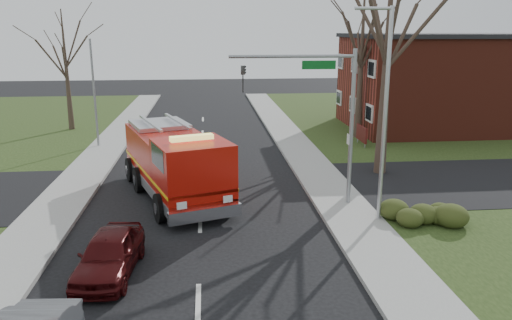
{
  "coord_description": "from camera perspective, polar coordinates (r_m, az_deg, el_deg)",
  "views": [
    {
      "loc": [
        0.39,
        -18.89,
        7.57
      ],
      "look_at": [
        2.48,
        2.19,
        2.0
      ],
      "focal_mm": 35.0,
      "sensor_mm": 36.0,
      "label": 1
    }
  ],
  "objects": [
    {
      "name": "ground",
      "position": [
        20.35,
        -6.39,
        -7.2
      ],
      "size": [
        120.0,
        120.0,
        0.0
      ],
      "primitive_type": "plane",
      "color": "black",
      "rests_on": "ground"
    },
    {
      "name": "fire_engine",
      "position": [
        23.12,
        -9.19,
        -0.52
      ],
      "size": [
        5.52,
        9.03,
        3.45
      ],
      "rotation": [
        0.0,
        0.0,
        0.33
      ],
      "color": "#AD1008",
      "rests_on": "ground"
    },
    {
      "name": "utility_pole_far",
      "position": [
        33.91,
        -17.99,
        7.13
      ],
      "size": [
        0.14,
        0.14,
        7.0
      ],
      "primitive_type": "cylinder",
      "color": "gray",
      "rests_on": "ground"
    },
    {
      "name": "streetlight_pole",
      "position": [
        19.81,
        14.41,
        5.51
      ],
      "size": [
        1.48,
        0.16,
        8.4
      ],
      "color": "#B7BABF",
      "rests_on": "ground"
    },
    {
      "name": "bare_tree_near",
      "position": [
        26.5,
        14.91,
        13.92
      ],
      "size": [
        6.0,
        6.0,
        12.0
      ],
      "color": "#35271F",
      "rests_on": "ground"
    },
    {
      "name": "health_center_sign",
      "position": [
        33.64,
        11.98,
        2.94
      ],
      "size": [
        0.12,
        2.0,
        1.4
      ],
      "color": "#4D1312",
      "rests_on": "ground"
    },
    {
      "name": "traffic_signal_mast",
      "position": [
        21.14,
        7.64,
        6.82
      ],
      "size": [
        5.29,
        0.18,
        6.8
      ],
      "color": "gray",
      "rests_on": "ground"
    },
    {
      "name": "bare_tree_left",
      "position": [
        40.3,
        -20.98,
        10.93
      ],
      "size": [
        4.5,
        4.5,
        9.0
      ],
      "color": "#35271F",
      "rests_on": "ground"
    },
    {
      "name": "hedge_corner",
      "position": [
        21.04,
        18.96,
        -5.5
      ],
      "size": [
        2.8,
        2.0,
        0.9
      ],
      "primitive_type": "ellipsoid",
      "color": "#2B3814",
      "rests_on": "lawn_right"
    },
    {
      "name": "sidewalk_right",
      "position": [
        21.13,
        10.76,
        -6.31
      ],
      "size": [
        2.4,
        80.0,
        0.15
      ],
      "primitive_type": "cube",
      "color": "gray",
      "rests_on": "ground"
    },
    {
      "name": "brick_building",
      "position": [
        41.5,
        21.26,
        8.34
      ],
      "size": [
        15.4,
        10.4,
        7.25
      ],
      "color": "maroon",
      "rests_on": "ground"
    },
    {
      "name": "parked_car_maroon",
      "position": [
        16.67,
        -16.42,
        -10.25
      ],
      "size": [
        2.01,
        4.22,
        1.39
      ],
      "primitive_type": "imported",
      "rotation": [
        0.0,
        0.0,
        -0.09
      ],
      "color": "#380909",
      "rests_on": "ground"
    },
    {
      "name": "bare_tree_far",
      "position": [
        35.52,
        12.03,
        12.67
      ],
      "size": [
        5.25,
        5.25,
        10.5
      ],
      "color": "#35271F",
      "rests_on": "ground"
    },
    {
      "name": "sidewalk_left",
      "position": [
        21.36,
        -23.4,
        -7.08
      ],
      "size": [
        2.4,
        80.0,
        0.15
      ],
      "primitive_type": "cube",
      "color": "gray",
      "rests_on": "ground"
    }
  ]
}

